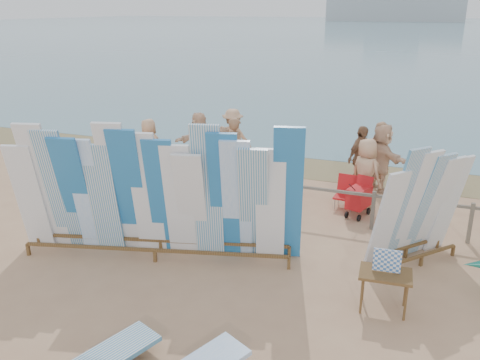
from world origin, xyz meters
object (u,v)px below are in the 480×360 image
at_px(beachgoer_11, 199,140).
at_px(beachgoer_3, 233,137).
at_px(main_surfboard_rack, 155,198).
at_px(vendor_table, 384,290).
at_px(beachgoer_2, 223,153).
at_px(beachgoer_5, 382,157).
at_px(side_surfboard_rack, 419,210).
at_px(stroller, 359,201).
at_px(beachgoer_6, 366,173).
at_px(beach_chair_left, 276,189).
at_px(beachgoer_0, 149,145).
at_px(beachgoer_1, 235,150).
at_px(beach_chair_right, 345,199).
at_px(beachgoer_7, 380,155).
at_px(beachgoer_4, 360,158).

bearing_deg(beachgoer_11, beachgoer_3, 142.45).
height_order(main_surfboard_rack, vendor_table, main_surfboard_rack).
bearing_deg(main_surfboard_rack, beachgoer_2, 83.21).
distance_m(beachgoer_3, beachgoer_5, 4.63).
height_order(side_surfboard_rack, stroller, side_surfboard_rack).
bearing_deg(beachgoer_6, beachgoer_11, 15.74).
distance_m(beach_chair_left, beachgoer_0, 4.41).
xyz_separation_m(beachgoer_1, beachgoer_11, (-1.58, 1.00, -0.07)).
relative_size(main_surfboard_rack, beachgoer_2, 3.66).
bearing_deg(beach_chair_right, beachgoer_3, 153.41).
distance_m(vendor_table, beachgoer_7, 6.14).
height_order(beachgoer_0, beachgoer_1, beachgoer_1).
height_order(beachgoer_3, beachgoer_11, beachgoer_3).
distance_m(beachgoer_6, beachgoer_5, 1.39).
bearing_deg(beachgoer_5, beachgoer_1, 64.64).
bearing_deg(beach_chair_left, side_surfboard_rack, -18.02).
relative_size(beachgoer_2, beachgoer_7, 0.82).
height_order(side_surfboard_rack, beach_chair_left, side_surfboard_rack).
bearing_deg(vendor_table, beachgoer_1, 127.82).
relative_size(beachgoer_4, beachgoer_3, 0.98).
bearing_deg(beachgoer_7, beachgoer_11, 33.02).
bearing_deg(beachgoer_2, main_surfboard_rack, 119.36).
bearing_deg(beachgoer_7, beachgoer_1, 47.12).
bearing_deg(beachgoer_3, beachgoer_4, 160.28).
bearing_deg(main_surfboard_rack, vendor_table, -18.93).
bearing_deg(beachgoer_0, vendor_table, 155.54).
bearing_deg(beachgoer_0, beach_chair_right, -177.99).
bearing_deg(beachgoer_3, side_surfboard_rack, 132.09).
relative_size(beach_chair_left, beach_chair_right, 1.17).
bearing_deg(beachgoer_6, beachgoer_7, -64.34).
distance_m(vendor_table, beachgoer_1, 6.96).
bearing_deg(vendor_table, beachgoer_5, 92.79).
xyz_separation_m(main_surfboard_rack, beachgoer_4, (3.15, 5.47, -0.38)).
relative_size(main_surfboard_rack, beachgoer_7, 3.01).
relative_size(side_surfboard_rack, beachgoer_2, 1.59).
xyz_separation_m(beachgoer_6, beachgoer_4, (-0.31, 1.23, 0.01)).
bearing_deg(main_surfboard_rack, beachgoer_1, 78.12).
relative_size(side_surfboard_rack, stroller, 2.59).
relative_size(main_surfboard_rack, beachgoer_11, 3.28).
bearing_deg(beach_chair_left, beachgoer_4, 54.99).
height_order(stroller, beachgoer_3, beachgoer_3).
distance_m(beach_chair_left, beachgoer_4, 2.50).
height_order(main_surfboard_rack, beachgoer_5, main_surfboard_rack).
bearing_deg(stroller, beachgoer_5, 99.56).
xyz_separation_m(beachgoer_0, beachgoer_1, (2.80, -0.06, 0.13)).
relative_size(side_surfboard_rack, beachgoer_3, 1.36).
xyz_separation_m(main_surfboard_rack, beachgoer_0, (-3.01, 4.89, -0.46)).
height_order(side_surfboard_rack, beachgoer_4, side_surfboard_rack).
bearing_deg(beachgoer_4, beachgoer_5, -49.70).
bearing_deg(beachgoer_7, beachgoer_3, 26.64).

